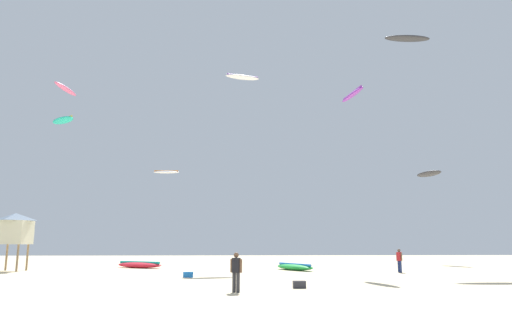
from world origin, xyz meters
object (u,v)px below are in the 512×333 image
Objects in this scene: person_foreground at (236,269)px; kite_aloft_1 at (352,95)px; kite_aloft_5 at (66,89)px; kite_aloft_8 at (429,174)px; cooler_box at (299,285)px; kite_aloft_2 at (407,38)px; gear_bag at (188,275)px; person_midground at (399,259)px; kite_grounded_mid at (294,267)px; lifeguard_tower at (15,228)px; kite_aloft_4 at (242,77)px; kite_grounded_near at (139,265)px; kite_aloft_7 at (63,120)px; kite_aloft_3 at (166,172)px.

kite_aloft_1 is at bearing -6.61° from person_foreground.
kite_aloft_5 reaches higher than person_foreground.
kite_aloft_8 is (35.57, 5.67, -6.64)m from kite_aloft_5.
kite_aloft_2 is (12.48, 16.48, 20.03)m from cooler_box.
person_foreground is 2.86× the size of gear_bag.
kite_aloft_5 reaches higher than person_midground.
kite_aloft_8 is (15.69, 11.26, 8.87)m from kite_grounded_mid.
gear_bag is (-2.79, 8.15, -0.78)m from person_foreground.
kite_aloft_2 reaches higher than person_midground.
kite_grounded_mid is 1.03× the size of lifeguard_tower.
person_foreground is at bearing -91.35° from kite_aloft_4.
kite_aloft_4 is at bearing 172.85° from kite_aloft_2.
kite_aloft_4 is (-10.75, 8.01, 16.05)m from person_midground.
person_midground is 13.33m from cooler_box.
kite_aloft_8 is at bearing 15.54° from kite_grounded_near.
person_foreground reaches higher than cooler_box.
person_foreground is 19.95m from kite_grounded_near.
person_midground is 0.38× the size of lifeguard_tower.
kite_aloft_1 reaches higher than person_midground.
person_foreground is at bearing -130.21° from kite_aloft_2.
gear_bag is 20.81m from kite_aloft_4.
person_midground is 0.43× the size of kite_aloft_5.
cooler_box is at bearing -96.56° from kite_grounded_mid.
kite_aloft_1 is (4.19, -2.38, 12.59)m from kite_grounded_mid.
cooler_box is 8.60m from gear_bag.
kite_aloft_1 is (5.71, 10.83, 12.68)m from cooler_box.
kite_grounded_near is at bearing -164.46° from kite_aloft_8.
kite_grounded_near is 1.07× the size of kite_aloft_2.
person_foreground is at bearing -106.31° from kite_grounded_mid.
kite_aloft_7 is (-20.94, 25.17, 14.43)m from cooler_box.
kite_aloft_7 reaches higher than kite_aloft_3.
kite_aloft_2 is 1.14× the size of kite_aloft_8.
kite_grounded_near is at bearing 50.78° from person_foreground.
kite_aloft_4 reaches higher than gear_bag.
cooler_box is at bearing -70.14° from kite_aloft_3.
kite_aloft_7 is (-29.34, 14.84, 13.66)m from person_midground.
kite_aloft_7 is (-18.12, 26.80, 13.65)m from person_foreground.
kite_grounded_near is (-7.79, 18.36, -0.68)m from person_foreground.
lifeguard_tower is 16.82m from kite_aloft_7.
person_foreground is at bearing -149.98° from cooler_box.
kite_aloft_5 is at bearing 178.37° from kite_aloft_4.
kite_aloft_4 is (8.49, -11.69, 6.99)m from kite_aloft_3.
kite_aloft_2 is at bearing -120.60° from kite_aloft_8.
kite_aloft_2 is 34.99m from kite_aloft_7.
kite_aloft_7 reaches higher than kite_grounded_near.
kite_aloft_3 is (-19.24, 19.69, 9.06)m from person_midground.
person_foreground is at bearing -55.94° from kite_aloft_7.
kite_aloft_2 is (18.10, 9.96, 20.03)m from gear_bag.
cooler_box is (-8.39, -10.33, -0.77)m from person_midground.
lifeguard_tower is (-8.37, -3.64, 2.80)m from kite_grounded_near.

